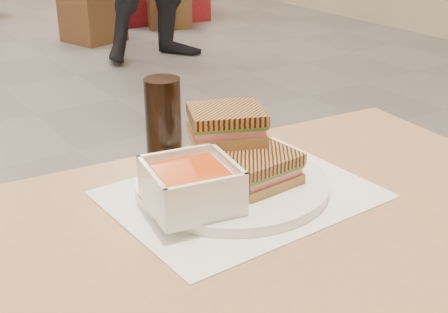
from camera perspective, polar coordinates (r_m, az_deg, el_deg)
tray_liner at (r=0.94m, az=1.60°, el=-3.56°), size 0.39×0.31×0.00m
plate at (r=0.95m, az=0.77°, el=-2.58°), size 0.30×0.30×0.02m
soup_bowl at (r=0.86m, az=-3.06°, el=-2.91°), size 0.14×0.14×0.06m
panini_lower at (r=0.93m, az=3.24°, el=-1.13°), size 0.12×0.10×0.05m
panini_upper at (r=0.96m, az=0.22°, el=3.05°), size 0.14×0.13×0.05m
cola_glass at (r=1.07m, az=-5.69°, el=3.77°), size 0.06×0.06×0.14m
bg_chair_1l at (r=5.29m, az=-12.19°, el=12.91°), size 0.50×0.50×0.45m
bg_chair_1r at (r=5.78m, az=-5.28°, el=14.07°), size 0.48×0.48×0.42m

